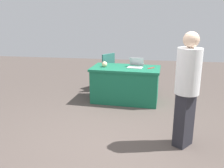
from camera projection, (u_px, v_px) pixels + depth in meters
name	position (u px, v px, depth m)	size (l,w,h in m)	color
ground_plane	(109.00, 146.00, 3.61)	(14.40, 14.40, 0.00)	#4C423D
table_foreground	(125.00, 84.00, 5.40)	(1.53, 0.90, 0.77)	#196647
chair_tucked_left	(105.00, 69.00, 6.22)	(0.61, 0.61, 0.94)	#9E9993
person_presenter	(187.00, 85.00, 3.38)	(0.48, 0.48, 1.67)	#26262D
laptop_silver	(135.00, 66.00, 5.28)	(0.36, 0.34, 0.21)	silver
yarn_ball	(104.00, 64.00, 5.33)	(0.12, 0.12, 0.12)	beige
scissors_red	(151.00, 68.00, 5.21)	(0.18, 0.04, 0.01)	red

